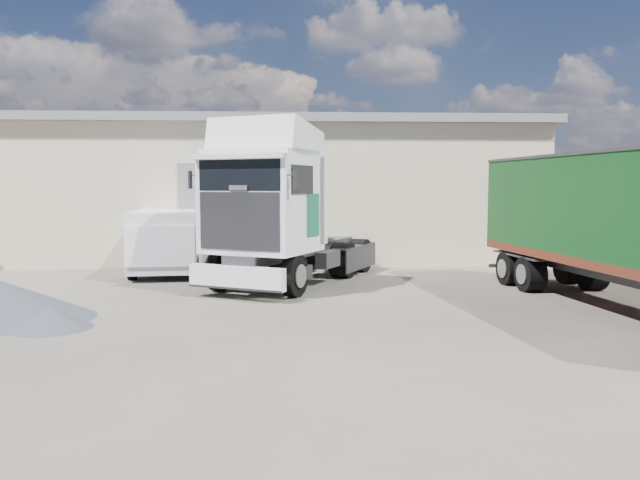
{
  "coord_description": "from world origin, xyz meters",
  "views": [
    {
      "loc": [
        -0.25,
        -11.43,
        2.84
      ],
      "look_at": [
        0.48,
        3.0,
        1.58
      ],
      "focal_mm": 35.0,
      "sensor_mm": 36.0,
      "label": 1
    }
  ],
  "objects": [
    {
      "name": "ground",
      "position": [
        0.0,
        0.0,
        0.0
      ],
      "size": [
        120.0,
        120.0,
        0.0
      ],
      "primitive_type": "plane",
      "color": "#282520",
      "rests_on": "ground"
    },
    {
      "name": "warehouse",
      "position": [
        -6.0,
        16.0,
        2.66
      ],
      "size": [
        30.6,
        12.6,
        5.42
      ],
      "color": "#BAB08F",
      "rests_on": "ground"
    },
    {
      "name": "tractor_unit",
      "position": [
        -0.55,
        5.95,
        1.94
      ],
      "size": [
        5.34,
        7.17,
        4.61
      ],
      "rotation": [
        0.0,
        0.0,
        -0.46
      ],
      "color": "black",
      "rests_on": "ground"
    },
    {
      "name": "box_trailer",
      "position": [
        7.43,
        1.97,
        2.2
      ],
      "size": [
        3.42,
        11.03,
        3.61
      ],
      "rotation": [
        0.0,
        0.0,
        0.1
      ],
      "color": "#2D2D30",
      "rests_on": "ground"
    },
    {
      "name": "panel_van",
      "position": [
        -4.17,
        9.03,
        1.06
      ],
      "size": [
        2.44,
        5.16,
        2.05
      ],
      "rotation": [
        0.0,
        0.0,
        0.08
      ],
      "color": "black",
      "rests_on": "ground"
    }
  ]
}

